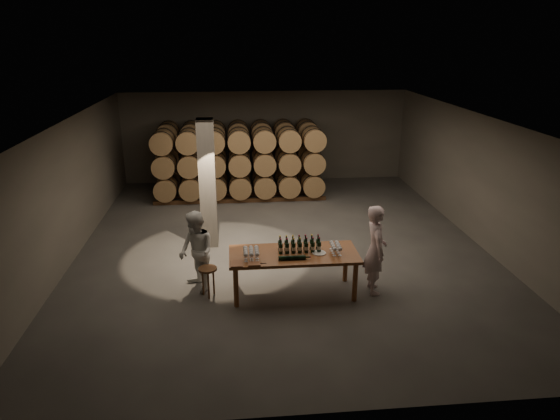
{
  "coord_description": "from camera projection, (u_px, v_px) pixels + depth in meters",
  "views": [
    {
      "loc": [
        -1.15,
        -11.61,
        5.07
      ],
      "look_at": [
        -0.08,
        -0.44,
        1.1
      ],
      "focal_mm": 32.0,
      "sensor_mm": 36.0,
      "label": 1
    }
  ],
  "objects": [
    {
      "name": "barrel_stack_front",
      "position": [
        240.0,
        164.0,
        15.77
      ],
      "size": [
        5.48,
        0.95,
        2.31
      ],
      "color": "#52331C",
      "rests_on": "ground"
    },
    {
      "name": "pen",
      "position": [
        263.0,
        263.0,
        9.59
      ],
      "size": [
        0.14,
        0.02,
        0.01
      ],
      "primitive_type": "cylinder",
      "rotation": [
        0.0,
        1.57,
        -0.04
      ],
      "color": "black",
      "rests_on": "tasting_table"
    },
    {
      "name": "notebook_corner",
      "position": [
        237.0,
        264.0,
        9.55
      ],
      "size": [
        0.23,
        0.29,
        0.02
      ],
      "primitive_type": "cube",
      "rotation": [
        0.0,
        0.0,
        -0.01
      ],
      "color": "brown",
      "rests_on": "tasting_table"
    },
    {
      "name": "tasting_table",
      "position": [
        294.0,
        258.0,
        10.08
      ],
      "size": [
        2.6,
        1.1,
        0.9
      ],
      "color": "brown",
      "rests_on": "ground"
    },
    {
      "name": "plate",
      "position": [
        319.0,
        253.0,
        10.03
      ],
      "size": [
        0.28,
        0.28,
        0.02
      ],
      "primitive_type": "cylinder",
      "color": "silver",
      "rests_on": "tasting_table"
    },
    {
      "name": "lying_bottles",
      "position": [
        293.0,
        258.0,
        9.74
      ],
      "size": [
        0.64,
        0.09,
        0.09
      ],
      "color": "black",
      "rests_on": "tasting_table"
    },
    {
      "name": "room",
      "position": [
        208.0,
        184.0,
        12.18
      ],
      "size": [
        12.0,
        12.0,
        12.0
      ],
      "color": "#4B4946",
      "rests_on": "ground"
    },
    {
      "name": "person_man",
      "position": [
        375.0,
        249.0,
        10.12
      ],
      "size": [
        0.47,
        0.7,
        1.88
      ],
      "primitive_type": "imported",
      "rotation": [
        0.0,
        0.0,
        1.54
      ],
      "color": "silver",
      "rests_on": "ground"
    },
    {
      "name": "glass_cluster_right",
      "position": [
        336.0,
        246.0,
        10.04
      ],
      "size": [
        0.2,
        0.42,
        0.19
      ],
      "color": "silver",
      "rests_on": "tasting_table"
    },
    {
      "name": "notebook_near",
      "position": [
        254.0,
        264.0,
        9.54
      ],
      "size": [
        0.24,
        0.19,
        0.03
      ],
      "primitive_type": "cube",
      "rotation": [
        0.0,
        0.0,
        -0.02
      ],
      "color": "brown",
      "rests_on": "tasting_table"
    },
    {
      "name": "stool",
      "position": [
        208.0,
        273.0,
        10.06
      ],
      "size": [
        0.38,
        0.38,
        0.63
      ],
      "rotation": [
        0.0,
        0.0,
        0.07
      ],
      "color": "#52331C",
      "rests_on": "ground"
    },
    {
      "name": "bottle_cluster",
      "position": [
        300.0,
        246.0,
        10.09
      ],
      "size": [
        0.86,
        0.23,
        0.33
      ],
      "color": "black",
      "rests_on": "tasting_table"
    },
    {
      "name": "person_woman",
      "position": [
        196.0,
        252.0,
        10.2
      ],
      "size": [
        0.96,
        1.04,
        1.71
      ],
      "primitive_type": "imported",
      "rotation": [
        0.0,
        0.0,
        -1.08
      ],
      "color": "silver",
      "rests_on": "ground"
    },
    {
      "name": "glass_cluster_left",
      "position": [
        251.0,
        251.0,
        9.79
      ],
      "size": [
        0.31,
        0.42,
        0.19
      ],
      "color": "silver",
      "rests_on": "tasting_table"
    },
    {
      "name": "barrel_stack_back",
      "position": [
        239.0,
        154.0,
        17.08
      ],
      "size": [
        5.48,
        0.95,
        2.31
      ],
      "color": "#52331C",
      "rests_on": "ground"
    }
  ]
}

